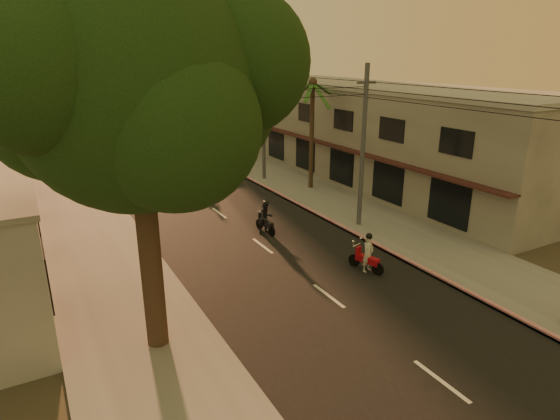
% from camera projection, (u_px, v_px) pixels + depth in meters
% --- Properties ---
extents(ground, '(160.00, 160.00, 0.00)m').
position_uv_depth(ground, '(359.00, 319.00, 17.48)').
color(ground, '#383023').
rests_on(ground, ground).
extents(road, '(10.00, 140.00, 0.02)m').
position_uv_depth(road, '(188.00, 190.00, 34.10)').
color(road, black).
rests_on(road, ground).
extents(sidewalk_right, '(5.00, 140.00, 0.12)m').
position_uv_depth(sidewalk_right, '(279.00, 177.00, 37.51)').
color(sidewalk_right, slate).
rests_on(sidewalk_right, ground).
extents(sidewalk_left, '(5.00, 140.00, 0.12)m').
position_uv_depth(sidewalk_left, '(78.00, 204.00, 30.65)').
color(sidewalk_left, slate).
rests_on(sidewalk_left, ground).
extents(curb_stripe, '(0.20, 60.00, 0.20)m').
position_uv_depth(curb_stripe, '(283.00, 196.00, 32.24)').
color(curb_stripe, '#B2131E').
rests_on(curb_stripe, ground).
extents(shophouse_row, '(8.80, 34.20, 7.30)m').
position_uv_depth(shophouse_row, '(361.00, 129.00, 37.66)').
color(shophouse_row, gray).
rests_on(shophouse_row, ground).
extents(distant_tower, '(12.10, 12.10, 28.00)m').
position_uv_depth(distant_tower, '(210.00, 20.00, 66.90)').
color(distant_tower, '#B7B5B2').
rests_on(distant_tower, ground).
extents(broadleaf_tree, '(9.60, 8.70, 12.10)m').
position_uv_depth(broadleaf_tree, '(147.00, 88.00, 13.55)').
color(broadleaf_tree, black).
rests_on(broadleaf_tree, ground).
extents(palm_tree, '(5.00, 5.00, 8.20)m').
position_uv_depth(palm_tree, '(313.00, 89.00, 32.17)').
color(palm_tree, black).
rests_on(palm_tree, ground).
extents(utility_poles, '(1.20, 48.26, 9.00)m').
position_uv_depth(utility_poles, '(263.00, 95.00, 34.86)').
color(utility_poles, '#38383A').
rests_on(utility_poles, ground).
extents(filler_right, '(8.00, 14.00, 6.00)m').
position_uv_depth(filler_right, '(230.00, 106.00, 60.33)').
color(filler_right, '#A29C92').
rests_on(filler_right, ground).
extents(scooter_red, '(0.96, 1.84, 1.86)m').
position_uv_depth(scooter_red, '(368.00, 254.00, 21.11)').
color(scooter_red, black).
rests_on(scooter_red, ground).
extents(scooter_mid_a, '(0.96, 1.90, 1.87)m').
position_uv_depth(scooter_mid_a, '(266.00, 219.00, 25.64)').
color(scooter_mid_a, black).
rests_on(scooter_mid_a, ground).
extents(scooter_mid_b, '(1.07, 1.79, 1.76)m').
position_uv_depth(scooter_mid_b, '(200.00, 179.00, 34.04)').
color(scooter_mid_b, black).
rests_on(scooter_mid_b, ground).
extents(scooter_far_a, '(1.22, 1.78, 1.84)m').
position_uv_depth(scooter_far_a, '(168.00, 166.00, 37.59)').
color(scooter_far_a, black).
rests_on(scooter_far_a, ground).
extents(scooter_far_b, '(1.28, 1.97, 1.93)m').
position_uv_depth(scooter_far_b, '(177.00, 145.00, 46.13)').
color(scooter_far_b, black).
rests_on(scooter_far_b, ground).
extents(parked_car, '(2.97, 4.82, 1.42)m').
position_uv_depth(parked_car, '(217.00, 163.00, 39.46)').
color(parked_car, gray).
rests_on(parked_car, ground).
extents(scooter_far_c, '(0.78, 1.70, 1.67)m').
position_uv_depth(scooter_far_c, '(141.00, 145.00, 46.80)').
color(scooter_far_c, black).
rests_on(scooter_far_c, ground).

